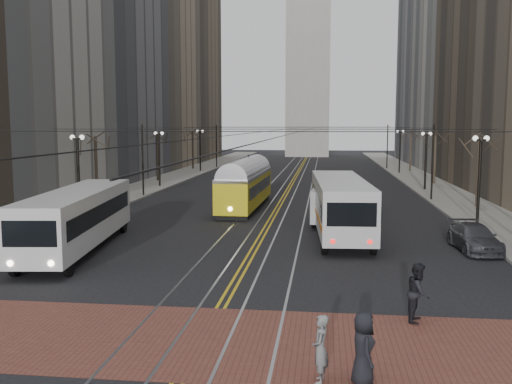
% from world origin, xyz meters
% --- Properties ---
extents(ground, '(260.00, 260.00, 0.00)m').
position_xyz_m(ground, '(0.00, 0.00, 0.00)').
color(ground, black).
rests_on(ground, ground).
extents(sidewalk_left, '(5.00, 140.00, 0.15)m').
position_xyz_m(sidewalk_left, '(-15.00, 45.00, 0.07)').
color(sidewalk_left, gray).
rests_on(sidewalk_left, ground).
extents(sidewalk_right, '(5.00, 140.00, 0.15)m').
position_xyz_m(sidewalk_right, '(15.00, 45.00, 0.07)').
color(sidewalk_right, gray).
rests_on(sidewalk_right, ground).
extents(crosswalk_band, '(25.00, 6.00, 0.01)m').
position_xyz_m(crosswalk_band, '(0.00, -4.00, 0.01)').
color(crosswalk_band, brown).
rests_on(crosswalk_band, ground).
extents(streetcar_rails, '(4.80, 130.00, 0.02)m').
position_xyz_m(streetcar_rails, '(0.00, 45.00, 0.00)').
color(streetcar_rails, gray).
rests_on(streetcar_rails, ground).
extents(centre_lines, '(0.42, 130.00, 0.01)m').
position_xyz_m(centre_lines, '(0.00, 45.00, 0.01)').
color(centre_lines, gold).
rests_on(centre_lines, ground).
extents(building_left_mid, '(16.00, 20.00, 34.00)m').
position_xyz_m(building_left_mid, '(-25.50, 46.00, 17.00)').
color(building_left_mid, slate).
rests_on(building_left_mid, ground).
extents(building_left_far, '(16.00, 20.00, 40.00)m').
position_xyz_m(building_left_far, '(-25.50, 86.00, 20.00)').
color(building_left_far, brown).
rests_on(building_left_far, ground).
extents(building_right_far, '(16.00, 20.00, 40.00)m').
position_xyz_m(building_right_far, '(25.50, 86.00, 20.00)').
color(building_right_far, slate).
rests_on(building_right_far, ground).
extents(lamp_posts, '(27.60, 57.20, 5.60)m').
position_xyz_m(lamp_posts, '(-0.00, 28.75, 2.80)').
color(lamp_posts, black).
rests_on(lamp_posts, ground).
extents(street_trees, '(31.68, 53.28, 5.60)m').
position_xyz_m(street_trees, '(0.00, 35.25, 2.80)').
color(street_trees, '#382D23').
rests_on(street_trees, ground).
extents(trolley_wires, '(25.96, 120.00, 6.60)m').
position_xyz_m(trolley_wires, '(0.00, 34.83, 3.77)').
color(trolley_wires, black).
rests_on(trolley_wires, ground).
extents(transit_bus, '(4.13, 12.88, 3.17)m').
position_xyz_m(transit_bus, '(-9.11, 7.52, 1.58)').
color(transit_bus, silver).
rests_on(transit_bus, ground).
extents(streetcar, '(2.75, 13.04, 3.06)m').
position_xyz_m(streetcar, '(-2.50, 23.75, 1.53)').
color(streetcar, yellow).
rests_on(streetcar, ground).
extents(rear_bus, '(3.59, 13.04, 3.36)m').
position_xyz_m(rear_bus, '(4.60, 13.54, 1.68)').
color(rear_bus, silver).
rests_on(rear_bus, ground).
extents(cargo_van, '(2.40, 5.63, 2.45)m').
position_xyz_m(cargo_van, '(4.00, 17.17, 1.22)').
color(cargo_van, '#B8B8B8').
rests_on(cargo_van, ground).
extents(sedan_grey, '(2.30, 4.97, 1.65)m').
position_xyz_m(sedan_grey, '(6.83, 23.14, 0.82)').
color(sedan_grey, '#3F4046').
rests_on(sedan_grey, ground).
extents(sedan_parked, '(2.25, 4.86, 1.38)m').
position_xyz_m(sedan_parked, '(11.50, 10.00, 0.69)').
color(sedan_parked, '#404248').
rests_on(sedan_parked, ground).
extents(pedestrian_a, '(0.78, 1.03, 1.89)m').
position_xyz_m(pedestrian_a, '(4.68, -6.50, 0.96)').
color(pedestrian_a, black).
rests_on(pedestrian_a, crosswalk_band).
extents(pedestrian_b, '(0.47, 0.68, 1.77)m').
position_xyz_m(pedestrian_b, '(3.61, -6.50, 0.90)').
color(pedestrian_b, gray).
rests_on(pedestrian_b, crosswalk_band).
extents(pedestrian_c, '(1.00, 1.14, 1.98)m').
position_xyz_m(pedestrian_c, '(6.82, -1.50, 1.00)').
color(pedestrian_c, black).
rests_on(pedestrian_c, crosswalk_band).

